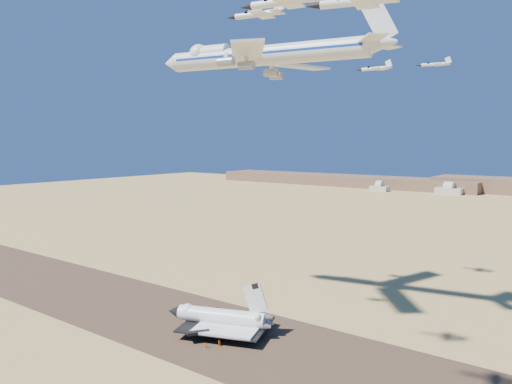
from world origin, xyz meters
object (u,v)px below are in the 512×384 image
Objects in this scene: chase_jet_d at (375,68)px; carrier_747 at (258,56)px; shuttle at (221,318)px; chase_jet_b at (281,2)px; chase_jet_c at (356,1)px; crew_a at (220,343)px; chase_jet_a at (257,14)px; chase_jet_e at (435,64)px; crew_c at (219,343)px; crew_b at (207,345)px.

carrier_747 is at bearing -113.40° from chase_jet_d.
shuttle is 105.52m from chase_jet_b.
chase_jet_b reaches higher than chase_jet_c.
shuttle is 0.42× the size of carrier_747.
crew_a is 0.12× the size of chase_jet_c.
chase_jet_a is 106.35m from chase_jet_e.
crew_c is 102.54m from chase_jet_b.
shuttle is 19.94× the size of crew_a.
chase_jet_d is at bearing -11.37° from crew_a.
carrier_747 reaches higher than chase_jet_c.
crew_c is 134.88m from chase_jet_e.
chase_jet_e is (8.42, 106.02, 0.28)m from chase_jet_a.
chase_jet_e is (34.42, 96.79, 91.91)m from crew_b.
crew_a is at bearing 140.52° from chase_jet_a.
crew_c is (6.78, -8.55, -3.76)m from shuttle.
crew_c is (1.95, 3.41, 0.14)m from crew_b.
chase_jet_b is 125.77m from chase_jet_e.
crew_c reaches higher than crew_b.
chase_jet_c reaches higher than crew_b.
crew_b is at bearing -122.36° from chase_jet_e.
shuttle is 2.43× the size of chase_jet_c.
crew_c is 95.43m from chase_jet_a.
crew_c is at bearing 133.72° from chase_jet_c.
crew_b is (-2.03, -3.80, -0.10)m from crew_a.
crew_a is at bearing -84.60° from carrier_747.
chase_jet_b is (19.99, -19.13, -4.49)m from chase_jet_a.
chase_jet_a reaches higher than crew_b.
chase_jet_d is at bearing -70.71° from crew_c.
carrier_747 is 97.55m from chase_jet_c.
crew_b is at bearing 149.49° from chase_jet_a.
chase_jet_c is at bearing -131.30° from crew_b.
chase_jet_a is 44.44m from chase_jet_c.
carrier_747 is at bearing 121.12° from chase_jet_b.
chase_jet_a is at bearing -123.63° from crew_b.
crew_c is at bearing -121.96° from chase_jet_e.
crew_b is 0.10× the size of chase_jet_b.
chase_jet_a is at bearing -121.75° from crew_a.
chase_jet_c is 132.59m from chase_jet_e.
chase_jet_d is (-49.19, 119.00, 7.34)m from chase_jet_c.
carrier_747 is at bearing -47.03° from crew_c.
crew_c is (8.83, -31.77, -90.98)m from carrier_747.
chase_jet_b reaches higher than crew_c.
chase_jet_e reaches higher than crew_a.
chase_jet_c reaches higher than crew_c.
shuttle is 2.71× the size of chase_jet_e.
crew_c is at bearing -84.90° from carrier_747.
chase_jet_a is (26.00, -9.23, 91.62)m from crew_b.
carrier_747 is at bearing 115.54° from chase_jet_a.
carrier_747 is at bearing 75.01° from shuttle.
chase_jet_c is (37.05, -23.18, -8.09)m from chase_jet_a.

